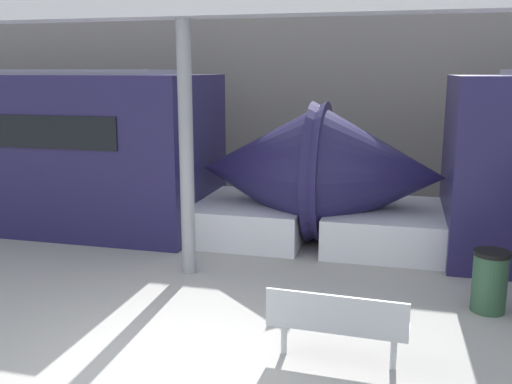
# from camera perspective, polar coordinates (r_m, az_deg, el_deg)

# --- Properties ---
(ground_plane) EXTENTS (60.00, 60.00, 0.00)m
(ground_plane) POSITION_cam_1_polar(r_m,az_deg,el_deg) (6.55, -10.22, -17.18)
(ground_plane) COLOR #9E9B96
(station_wall) EXTENTS (56.00, 0.20, 5.00)m
(station_wall) POSITION_cam_1_polar(r_m,az_deg,el_deg) (14.75, 4.88, 9.37)
(station_wall) COLOR gray
(station_wall) RESTS_ON ground_plane
(bench_near) EXTENTS (1.55, 0.51, 0.86)m
(bench_near) POSITION_cam_1_polar(r_m,az_deg,el_deg) (6.40, 8.09, -12.67)
(bench_near) COLOR #ADB2B7
(bench_near) RESTS_ON ground_plane
(trash_bin) EXTENTS (0.47, 0.47, 0.84)m
(trash_bin) POSITION_cam_1_polar(r_m,az_deg,el_deg) (8.32, 22.33, -8.24)
(trash_bin) COLOR #2D5138
(trash_bin) RESTS_ON ground_plane
(support_column_near) EXTENTS (0.22, 0.22, 3.94)m
(support_column_near) POSITION_cam_1_polar(r_m,az_deg,el_deg) (8.86, -6.99, 4.10)
(support_column_near) COLOR gray
(support_column_near) RESTS_ON ground_plane
(canopy_beam) EXTENTS (28.00, 0.60, 0.28)m
(canopy_beam) POSITION_cam_1_polar(r_m,az_deg,el_deg) (8.82, -7.35, 17.79)
(canopy_beam) COLOR silver
(canopy_beam) RESTS_ON support_column_near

